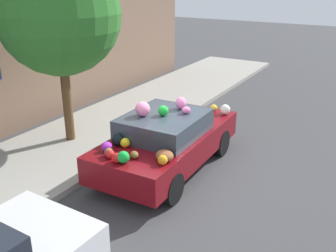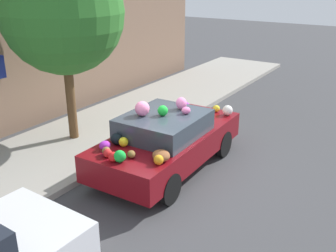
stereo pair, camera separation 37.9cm
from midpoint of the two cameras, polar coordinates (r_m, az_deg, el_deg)
ground_plane at (r=9.40m, az=-1.60°, el=-5.95°), size 60.00×60.00×0.00m
sidewalk_curb at (r=10.91m, az=-13.76°, el=-2.17°), size 24.00×3.20×0.14m
building_facade at (r=11.77m, az=-23.39°, el=10.67°), size 18.00×1.20×4.99m
street_tree at (r=10.17m, az=-16.67°, el=15.40°), size 3.03×3.03×4.79m
fire_hydrant at (r=11.52m, az=-3.46°, el=1.93°), size 0.20×0.20×0.70m
art_car at (r=9.02m, az=-1.32°, el=-1.93°), size 4.17×1.90×1.71m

